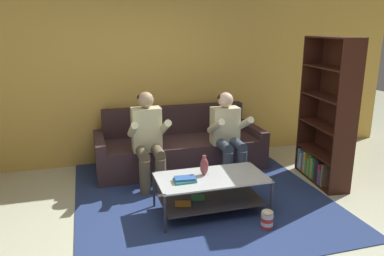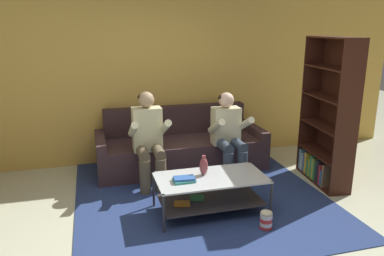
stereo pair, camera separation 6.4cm
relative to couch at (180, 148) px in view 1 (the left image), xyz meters
name	(u,v)px [view 1 (the left image)]	position (x,y,z in m)	size (l,w,h in m)	color
ground	(196,236)	(-0.33, -1.94, -0.29)	(16.80, 16.80, 0.00)	beige
back_partition	(149,67)	(-0.33, 0.52, 1.16)	(8.40, 0.12, 2.90)	gold
couch	(180,148)	(0.00, 0.00, 0.00)	(2.44, 0.89, 0.87)	#3F2B2D
person_seated_left	(148,136)	(-0.55, -0.53, 0.38)	(0.50, 0.58, 1.24)	brown
person_seated_right	(228,132)	(0.55, -0.53, 0.35)	(0.50, 0.58, 1.17)	#394557
coffee_table	(211,188)	(-0.02, -1.49, 0.00)	(1.22, 0.63, 0.43)	silver
area_rug	(196,189)	(-0.01, -0.87, -0.29)	(3.00, 3.44, 0.01)	navy
vase	(204,166)	(-0.08, -1.41, 0.25)	(0.10, 0.10, 0.23)	brown
book_stack	(185,180)	(-0.33, -1.53, 0.16)	(0.24, 0.16, 0.05)	teal
bookshelf	(326,128)	(1.77, -1.02, 0.44)	(0.40, 0.99, 1.92)	#36180F
popcorn_tub	(267,219)	(0.43, -1.99, -0.19)	(0.13, 0.13, 0.21)	red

